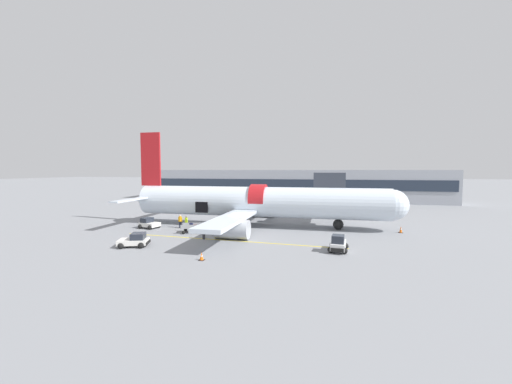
# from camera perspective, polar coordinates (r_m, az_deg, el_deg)

# --- Properties ---
(ground_plane) EXTENTS (500.00, 500.00, 0.00)m
(ground_plane) POSITION_cam_1_polar(r_m,az_deg,el_deg) (35.73, -2.52, -7.85)
(ground_plane) COLOR gray
(apron_marking_line) EXTENTS (24.30, 1.63, 0.01)m
(apron_marking_line) POSITION_cam_1_polar(r_m,az_deg,el_deg) (33.27, -5.15, -8.75)
(apron_marking_line) COLOR yellow
(apron_marking_line) RESTS_ON ground_plane
(terminal_strip) EXTENTS (72.10, 9.02, 7.33)m
(terminal_strip) POSITION_cam_1_polar(r_m,az_deg,el_deg) (76.76, 6.05, 1.26)
(terminal_strip) COLOR #9EA3AD
(terminal_strip) RESTS_ON ground_plane
(jet_bridge_stub) EXTENTS (4.03, 12.79, 7.00)m
(jet_bridge_stub) POSITION_cam_1_polar(r_m,az_deg,el_deg) (46.90, 13.19, 1.18)
(jet_bridge_stub) COLOR #4C4C51
(jet_bridge_stub) RESTS_ON ground_plane
(airplane) EXTENTS (36.54, 30.28, 12.56)m
(airplane) POSITION_cam_1_polar(r_m,az_deg,el_deg) (40.85, -0.17, -1.93)
(airplane) COLOR silver
(airplane) RESTS_ON ground_plane
(baggage_tug_lead) EXTENTS (2.70, 2.39, 1.31)m
(baggage_tug_lead) POSITION_cam_1_polar(r_m,az_deg,el_deg) (42.09, -18.90, -5.46)
(baggage_tug_lead) COLOR silver
(baggage_tug_lead) RESTS_ON ground_plane
(baggage_tug_mid) EXTENTS (1.91, 2.93, 1.55)m
(baggage_tug_mid) POSITION_cam_1_polar(r_m,az_deg,el_deg) (29.67, 14.72, -9.16)
(baggage_tug_mid) COLOR white
(baggage_tug_mid) RESTS_ON ground_plane
(baggage_tug_rear) EXTENTS (3.17, 2.68, 1.30)m
(baggage_tug_rear) POSITION_cam_1_polar(r_m,az_deg,el_deg) (32.63, -21.19, -8.23)
(baggage_tug_rear) COLOR silver
(baggage_tug_rear) RESTS_ON ground_plane
(baggage_cart_loading) EXTENTS (3.43, 2.43, 1.12)m
(baggage_cart_loading) POSITION_cam_1_polar(r_m,az_deg,el_deg) (37.79, -11.44, -6.45)
(baggage_cart_loading) COLOR #999BA0
(baggage_cart_loading) RESTS_ON ground_plane
(ground_crew_loader_a) EXTENTS (0.52, 0.52, 1.63)m
(ground_crew_loader_a) POSITION_cam_1_polar(r_m,az_deg,el_deg) (34.01, -9.48, -7.04)
(ground_crew_loader_a) COLOR #2D2D33
(ground_crew_loader_a) RESTS_ON ground_plane
(ground_crew_loader_b) EXTENTS (0.63, 0.48, 1.80)m
(ground_crew_loader_b) POSITION_cam_1_polar(r_m,az_deg,el_deg) (38.87, -4.06, -5.47)
(ground_crew_loader_b) COLOR black
(ground_crew_loader_b) RESTS_ON ground_plane
(ground_crew_driver) EXTENTS (0.52, 0.47, 1.55)m
(ground_crew_driver) POSITION_cam_1_polar(r_m,az_deg,el_deg) (38.52, -7.02, -5.77)
(ground_crew_driver) COLOR black
(ground_crew_driver) RESTS_ON ground_plane
(ground_crew_supervisor) EXTENTS (0.49, 0.49, 1.56)m
(ground_crew_supervisor) POSITION_cam_1_polar(r_m,az_deg,el_deg) (40.53, -12.56, -5.35)
(ground_crew_supervisor) COLOR #1E2338
(ground_crew_supervisor) RESTS_ON ground_plane
(ground_crew_helper) EXTENTS (0.58, 0.44, 1.67)m
(ground_crew_helper) POSITION_cam_1_polar(r_m,az_deg,el_deg) (41.18, -13.62, -5.13)
(ground_crew_helper) COLOR #1E2338
(ground_crew_helper) RESTS_ON ground_plane
(safety_cone_nose) EXTENTS (0.47, 0.47, 0.77)m
(safety_cone_nose) POSITION_cam_1_polar(r_m,az_deg,el_deg) (40.71, 24.82, -6.23)
(safety_cone_nose) COLOR black
(safety_cone_nose) RESTS_ON ground_plane
(safety_cone_engine_left) EXTENTS (0.46, 0.46, 0.66)m
(safety_cone_engine_left) POSITION_cam_1_polar(r_m,az_deg,el_deg) (26.46, -9.87, -11.48)
(safety_cone_engine_left) COLOR black
(safety_cone_engine_left) RESTS_ON ground_plane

